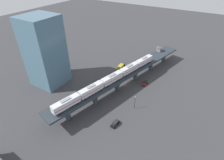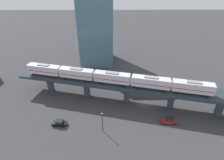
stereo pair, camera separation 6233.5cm
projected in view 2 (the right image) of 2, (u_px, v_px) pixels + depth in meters
The scene contains 8 objects.
ground_plane at pixel (145, 104), 61.98m from camera, with size 400.00×400.00×0.00m, color #38383A.
elevated_viaduct at pixel (147, 89), 58.55m from camera, with size 30.37×91.31×7.70m.
subway_train at pixel (112, 77), 57.86m from camera, with size 17.78×61.23×4.45m.
street_car_red at pixel (169, 121), 53.60m from camera, with size 2.16×4.50×1.89m.
street_car_black at pixel (59, 123), 52.79m from camera, with size 2.20×4.52×1.89m.
delivery_truck at pixel (174, 85), 69.69m from camera, with size 2.84×7.35×3.20m.
street_lamp at pixel (102, 121), 49.13m from camera, with size 0.44×0.44×6.94m.
office_tower at pixel (96, 27), 84.21m from camera, with size 16.00×16.00×36.00m.
Camera 2 is at (-48.67, 12.11, 39.18)m, focal length 28.00 mm.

